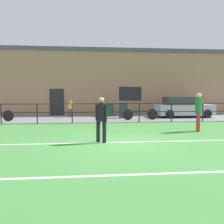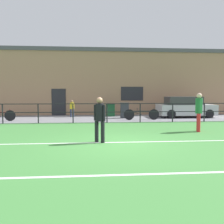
% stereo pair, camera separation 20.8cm
% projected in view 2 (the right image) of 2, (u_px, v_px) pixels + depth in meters
% --- Properties ---
extents(ground, '(60.00, 44.00, 0.04)m').
position_uv_depth(ground, '(118.00, 144.00, 8.40)').
color(ground, '#42843D').
extents(field_line_touchline, '(36.00, 0.11, 0.00)m').
position_uv_depth(field_line_touchline, '(118.00, 142.00, 8.55)').
color(field_line_touchline, white).
rests_on(field_line_touchline, ground).
extents(field_line_hash, '(36.00, 0.11, 0.00)m').
position_uv_depth(field_line_hash, '(135.00, 175.00, 5.14)').
color(field_line_hash, white).
rests_on(field_line_hash, ground).
extents(pavement_strip, '(48.00, 5.00, 0.02)m').
position_uv_depth(pavement_strip, '(105.00, 118.00, 16.84)').
color(pavement_strip, slate).
rests_on(pavement_strip, ground).
extents(perimeter_fence, '(36.07, 0.07, 1.15)m').
position_uv_depth(perimeter_fence, '(107.00, 110.00, 14.30)').
color(perimeter_fence, black).
rests_on(perimeter_fence, ground).
extents(clubhouse_facade, '(28.00, 2.56, 5.35)m').
position_uv_depth(clubhouse_facade, '(102.00, 82.00, 20.31)').
color(clubhouse_facade, '#A37A5B').
rests_on(clubhouse_facade, ground).
extents(player_goalkeeper, '(0.40, 0.28, 1.60)m').
position_uv_depth(player_goalkeeper, '(100.00, 117.00, 8.47)').
color(player_goalkeeper, black).
rests_on(player_goalkeeper, ground).
extents(player_striker, '(0.31, 0.46, 1.75)m').
position_uv_depth(player_striker, '(199.00, 110.00, 10.92)').
color(player_striker, red).
rests_on(player_striker, ground).
extents(spectator_child, '(0.32, 0.22, 1.23)m').
position_uv_depth(spectator_child, '(72.00, 107.00, 17.54)').
color(spectator_child, '#232D4C').
rests_on(spectator_child, pavement_strip).
extents(parked_car_red, '(4.02, 1.91, 1.49)m').
position_uv_depth(parked_car_red, '(185.00, 107.00, 17.50)').
color(parked_car_red, '#B7B7BC').
rests_on(parked_car_red, pavement_strip).
extents(bicycle_parked_1, '(2.33, 0.04, 0.78)m').
position_uv_depth(bicycle_parked_1, '(141.00, 114.00, 15.72)').
color(bicycle_parked_1, black).
rests_on(bicycle_parked_1, pavement_strip).
extents(trash_bin_0, '(0.57, 0.49, 1.07)m').
position_uv_depth(trash_bin_0, '(125.00, 110.00, 16.87)').
color(trash_bin_0, '#33383D').
rests_on(trash_bin_0, pavement_strip).
extents(trash_bin_1, '(0.67, 0.57, 0.94)m').
position_uv_depth(trash_bin_1, '(110.00, 110.00, 18.20)').
color(trash_bin_1, '#194C28').
rests_on(trash_bin_1, pavement_strip).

